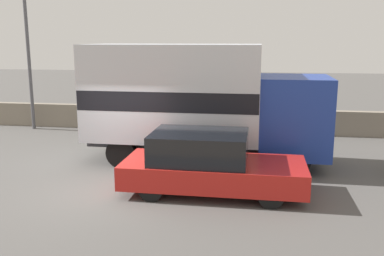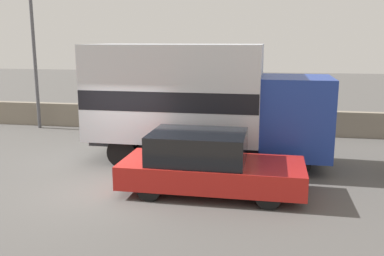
{
  "view_description": "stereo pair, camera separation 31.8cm",
  "coord_description": "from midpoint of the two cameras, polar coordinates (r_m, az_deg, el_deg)",
  "views": [
    {
      "loc": [
        3.78,
        -9.81,
        3.72
      ],
      "look_at": [
        1.96,
        1.5,
        1.33
      ],
      "focal_mm": 40.0,
      "sensor_mm": 36.0,
      "label": 1
    },
    {
      "loc": [
        4.09,
        -9.75,
        3.72
      ],
      "look_at": [
        1.96,
        1.5,
        1.33
      ],
      "focal_mm": 40.0,
      "sensor_mm": 36.0,
      "label": 2
    }
  ],
  "objects": [
    {
      "name": "ground_plane",
      "position": [
        11.18,
        -10.66,
        -7.87
      ],
      "size": [
        80.0,
        80.0,
        0.0
      ],
      "primitive_type": "plane",
      "color": "#514F4C"
    },
    {
      "name": "stone_wall_backdrop",
      "position": [
        17.78,
        -2.26,
        1.31
      ],
      "size": [
        60.0,
        0.35,
        0.98
      ],
      "color": "gray",
      "rests_on": "ground_plane"
    },
    {
      "name": "street_lamp",
      "position": [
        19.02,
        -20.07,
        12.83
      ],
      "size": [
        0.56,
        0.28,
        7.48
      ],
      "color": "#4C4C51",
      "rests_on": "ground_plane"
    },
    {
      "name": "box_truck",
      "position": [
        12.86,
        1.28,
        3.9
      ],
      "size": [
        7.12,
        2.59,
        3.57
      ],
      "color": "navy",
      "rests_on": "ground_plane"
    },
    {
      "name": "car_hatchback",
      "position": [
        10.52,
        2.9,
        -4.76
      ],
      "size": [
        4.44,
        1.87,
        1.5
      ],
      "color": "#B21E19",
      "rests_on": "ground_plane"
    }
  ]
}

